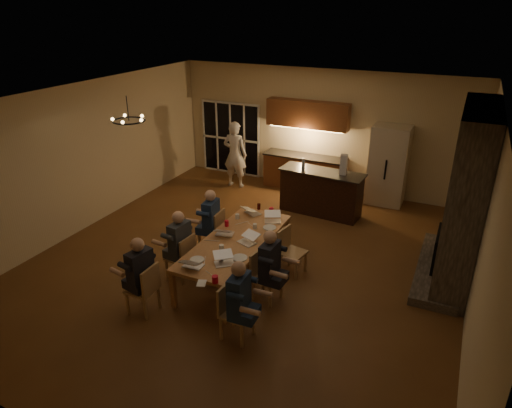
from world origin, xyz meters
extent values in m
plane|color=brown|center=(0.00, 0.00, 0.00)|extent=(9.00, 9.00, 0.00)
cube|color=beige|center=(0.00, 4.52, 1.60)|extent=(8.00, 0.04, 3.20)
cube|color=beige|center=(-4.02, 0.00, 1.60)|extent=(0.04, 9.00, 3.20)
cube|color=beige|center=(4.02, 0.00, 1.60)|extent=(0.04, 9.00, 3.20)
cube|color=white|center=(0.00, 0.00, 3.22)|extent=(8.00, 9.00, 0.04)
cube|color=black|center=(-2.70, 4.47, 1.05)|extent=(1.86, 0.08, 2.10)
cube|color=#655A4F|center=(3.70, 1.20, 1.60)|extent=(0.58, 2.50, 3.20)
cube|color=beige|center=(1.90, 4.15, 1.00)|extent=(0.90, 0.68, 2.00)
cube|color=#BE814C|center=(0.03, -0.50, 0.38)|extent=(1.10, 2.78, 0.75)
cube|color=black|center=(0.61, 2.83, 0.54)|extent=(2.05, 0.83, 1.08)
imported|color=silver|center=(-2.09, 3.56, 0.92)|extent=(0.69, 0.47, 1.83)
torus|color=black|center=(-2.09, -0.55, 2.75)|extent=(0.60, 0.60, 0.03)
cylinder|color=silver|center=(-0.02, -0.93, 0.80)|extent=(0.09, 0.09, 0.10)
cylinder|color=silver|center=(0.16, 0.06, 0.80)|extent=(0.08, 0.08, 0.10)
cylinder|color=silver|center=(-0.35, 0.31, 0.80)|extent=(0.09, 0.09, 0.10)
cylinder|color=red|center=(0.39, -1.87, 0.81)|extent=(0.10, 0.10, 0.12)
cylinder|color=red|center=(-0.38, -0.08, 0.81)|extent=(0.08, 0.08, 0.12)
cylinder|color=red|center=(0.16, 0.84, 0.81)|extent=(0.09, 0.09, 0.12)
cylinder|color=#B2B2B7|center=(0.14, -1.23, 0.81)|extent=(0.07, 0.07, 0.12)
cylinder|color=#3F0F0C|center=(-0.15, 0.91, 0.81)|extent=(0.07, 0.07, 0.12)
cylinder|color=silver|center=(0.40, -1.05, 0.76)|extent=(0.27, 0.27, 0.02)
cylinder|color=silver|center=(-0.23, -1.41, 0.76)|extent=(0.25, 0.25, 0.02)
cylinder|color=silver|center=(0.40, 0.20, 0.76)|extent=(0.25, 0.25, 0.02)
cube|color=white|center=(0.21, -1.98, 0.76)|extent=(0.20, 0.23, 0.01)
cylinder|color=#99999E|center=(0.12, 2.86, 1.20)|extent=(0.08, 0.08, 0.24)
cube|color=silver|center=(1.10, 2.84, 1.32)|extent=(0.16, 0.16, 0.47)
camera|label=1|loc=(3.49, -6.99, 4.74)|focal=32.00mm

